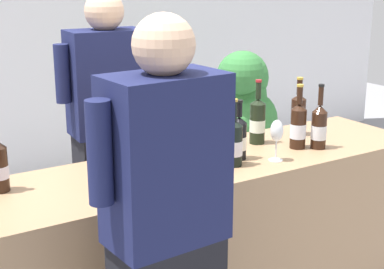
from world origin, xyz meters
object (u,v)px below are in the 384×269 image
(potted_shrub, at_px, (244,102))
(wine_bottle_0, at_px, (319,127))
(ice_bucket, at_px, (139,158))
(wine_bottle_5, at_px, (155,136))
(wine_bottle_3, at_px, (298,113))
(person_server, at_px, (110,147))
(wine_bottle_6, at_px, (239,138))
(wine_bottle_7, at_px, (257,121))
(wine_glass, at_px, (277,133))
(wine_bottle_4, at_px, (298,126))
(person_guest, at_px, (166,260))
(wine_bottle_2, at_px, (234,143))

(potted_shrub, bearing_deg, wine_bottle_0, -113.53)
(wine_bottle_0, bearing_deg, ice_bucket, 177.06)
(wine_bottle_5, relative_size, potted_shrub, 0.26)
(wine_bottle_3, bearing_deg, person_server, 148.55)
(wine_bottle_6, height_order, ice_bucket, wine_bottle_6)
(wine_bottle_7, bearing_deg, wine_glass, -110.66)
(wine_bottle_3, relative_size, potted_shrub, 0.27)
(wine_bottle_4, bearing_deg, wine_bottle_6, 177.74)
(person_guest, bearing_deg, wine_bottle_6, 38.30)
(wine_glass, xyz_separation_m, ice_bucket, (-0.70, 0.10, -0.03))
(ice_bucket, bearing_deg, person_guest, -108.14)
(wine_bottle_6, relative_size, potted_shrub, 0.25)
(wine_bottle_7, height_order, person_guest, person_guest)
(person_guest, bearing_deg, ice_bucket, 71.86)
(wine_bottle_5, relative_size, wine_glass, 1.51)
(wine_bottle_2, bearing_deg, wine_bottle_6, 39.73)
(person_server, bearing_deg, wine_bottle_5, -87.34)
(wine_bottle_7, distance_m, person_guest, 1.27)
(wine_bottle_7, relative_size, ice_bucket, 1.42)
(wine_bottle_0, relative_size, wine_bottle_3, 1.04)
(wine_bottle_0, xyz_separation_m, ice_bucket, (-1.02, 0.05, -0.01))
(wine_bottle_5, distance_m, person_server, 0.54)
(wine_glass, distance_m, person_server, 1.01)
(potted_shrub, bearing_deg, wine_bottle_5, -140.29)
(wine_bottle_6, xyz_separation_m, ice_bucket, (-0.56, -0.02, 0.00))
(wine_glass, distance_m, person_guest, 1.03)
(wine_bottle_2, distance_m, wine_bottle_6, 0.10)
(wine_bottle_5, distance_m, wine_bottle_7, 0.59)
(wine_bottle_6, distance_m, potted_shrub, 1.85)
(wine_bottle_3, xyz_separation_m, person_server, (-0.91, 0.56, -0.20))
(wine_bottle_5, xyz_separation_m, wine_bottle_6, (0.34, -0.23, -0.01))
(wine_bottle_0, height_order, person_server, person_server)
(wine_bottle_2, height_order, potted_shrub, wine_bottle_2)
(wine_bottle_7, bearing_deg, person_guest, -142.70)
(wine_bottle_4, height_order, ice_bucket, wine_bottle_4)
(wine_glass, bearing_deg, wine_bottle_5, 144.20)
(wine_bottle_5, xyz_separation_m, wine_bottle_7, (0.59, -0.06, 0.01))
(wine_bottle_0, height_order, wine_bottle_3, wine_bottle_0)
(wine_bottle_4, relative_size, person_guest, 0.20)
(wine_bottle_2, bearing_deg, person_guest, -141.88)
(wine_bottle_4, height_order, person_server, person_server)
(wine_bottle_6, xyz_separation_m, person_server, (-0.36, 0.74, -0.18))
(wine_bottle_2, distance_m, person_guest, 0.87)
(wine_bottle_6, relative_size, person_guest, 0.18)
(wine_bottle_7, bearing_deg, wine_bottle_0, -48.37)
(wine_bottle_5, bearing_deg, wine_bottle_2, -48.45)
(wine_glass, height_order, potted_shrub, potted_shrub)
(wine_bottle_3, xyz_separation_m, wine_bottle_7, (-0.30, -0.01, -0.00))
(wine_bottle_7, bearing_deg, wine_bottle_6, -145.89)
(person_server, relative_size, potted_shrub, 1.40)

